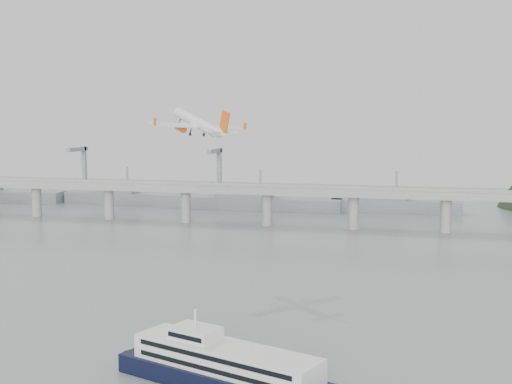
# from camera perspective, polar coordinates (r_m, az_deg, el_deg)

# --- Properties ---
(ground) EXTENTS (900.00, 900.00, 0.00)m
(ground) POSITION_cam_1_polar(r_m,az_deg,el_deg) (202.06, -3.90, -11.90)
(ground) COLOR slate
(ground) RESTS_ON ground
(bridge) EXTENTS (800.00, 22.00, 23.90)m
(bridge) POSITION_cam_1_polar(r_m,az_deg,el_deg) (389.83, 5.06, -0.39)
(bridge) COLOR gray
(bridge) RESTS_ON ground
(distant_fleet) EXTENTS (453.00, 60.90, 40.00)m
(distant_fleet) POSITION_cam_1_polar(r_m,az_deg,el_deg) (499.75, -11.45, -0.33)
(distant_fleet) COLOR gray
(distant_fleet) RESTS_ON ground
(ferry) EXTENTS (89.49, 40.23, 17.56)m
(ferry) POSITION_cam_1_polar(r_m,az_deg,el_deg) (164.63, -2.54, -14.46)
(ferry) COLOR black
(ferry) RESTS_ON ground
(airliner) EXTENTS (35.15, 33.60, 13.65)m
(airliner) POSITION_cam_1_polar(r_m,az_deg,el_deg) (258.59, -4.80, 5.71)
(airliner) COLOR white
(airliner) RESTS_ON ground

